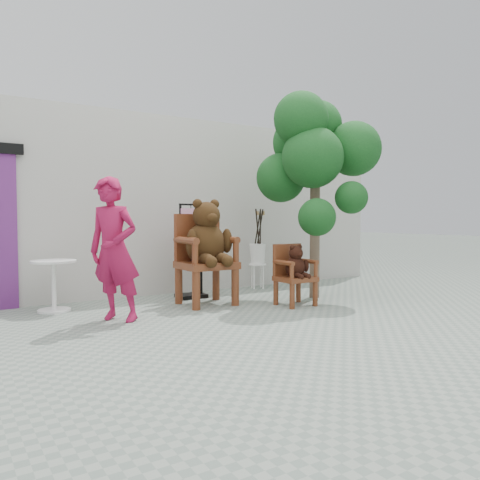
% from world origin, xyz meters
% --- Properties ---
extents(ground_plane, '(60.00, 60.00, 0.00)m').
position_xyz_m(ground_plane, '(0.00, 0.00, 0.00)').
color(ground_plane, gray).
rests_on(ground_plane, ground).
extents(back_wall, '(9.00, 1.00, 3.00)m').
position_xyz_m(back_wall, '(0.00, 3.10, 1.50)').
color(back_wall, '#BAB6AE').
rests_on(back_wall, ground).
extents(chair_big, '(0.77, 0.82, 1.56)m').
position_xyz_m(chair_big, '(-0.00, 1.40, 0.90)').
color(chair_big, '#512411').
rests_on(chair_big, ground).
extents(chair_small, '(0.51, 0.48, 0.90)m').
position_xyz_m(chair_small, '(1.07, 0.65, 0.54)').
color(chair_small, '#512411').
rests_on(chair_small, ground).
extents(person, '(0.74, 0.77, 1.77)m').
position_xyz_m(person, '(-1.52, 0.89, 0.89)').
color(person, '#9F1340').
rests_on(person, ground).
extents(cafe_table, '(0.60, 0.60, 0.70)m').
position_xyz_m(cafe_table, '(-2.02, 2.04, 0.44)').
color(cafe_table, white).
rests_on(cafe_table, ground).
extents(display_stand, '(0.47, 0.37, 1.51)m').
position_xyz_m(display_stand, '(0.07, 2.04, 0.58)').
color(display_stand, black).
rests_on(display_stand, ground).
extents(stool_bucket, '(0.32, 0.32, 1.45)m').
position_xyz_m(stool_bucket, '(1.55, 2.31, 0.64)').
color(stool_bucket, white).
rests_on(stool_bucket, ground).
extents(tree, '(1.72, 1.71, 3.24)m').
position_xyz_m(tree, '(1.74, 1.03, 2.38)').
color(tree, '#4E3D2E').
rests_on(tree, ground).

